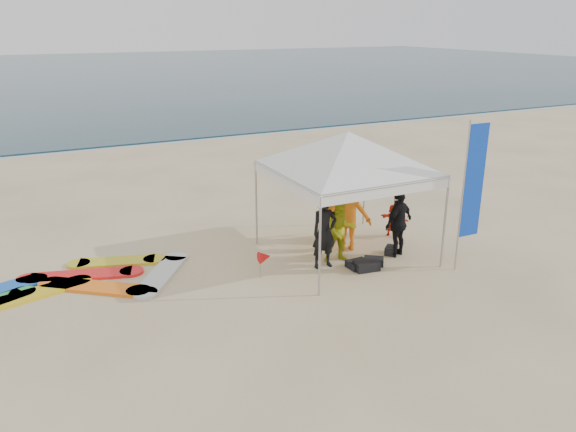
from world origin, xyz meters
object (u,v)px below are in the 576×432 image
(person_black_b, at_px, (398,223))
(person_orange_b, at_px, (331,206))
(person_yellow, at_px, (341,230))
(person_orange_a, at_px, (348,214))
(person_seated, at_px, (393,220))
(marker_pennant, at_px, (265,257))
(person_black_a, at_px, (324,232))
(feather_flag, at_px, (473,183))
(canopy_tent, at_px, (348,132))
(surfboard_spread, at_px, (64,285))

(person_black_b, relative_size, person_orange_b, 0.91)
(person_black_b, bearing_deg, person_yellow, -30.39)
(person_yellow, bearing_deg, person_orange_a, 57.96)
(person_seated, distance_m, marker_pennant, 4.23)
(person_black_a, distance_m, feather_flag, 3.52)
(person_yellow, bearing_deg, person_orange_b, 81.33)
(person_black_b, bearing_deg, person_orange_a, -64.57)
(person_orange_b, xyz_separation_m, person_seated, (1.66, -0.50, -0.48))
(person_black_b, bearing_deg, person_seated, -140.65)
(person_orange_a, xyz_separation_m, person_seated, (1.57, 0.22, -0.49))
(person_orange_a, height_order, person_orange_b, person_orange_a)
(person_orange_b, relative_size, marker_pennant, 2.93)
(person_orange_a, relative_size, feather_flag, 0.54)
(person_orange_a, xyz_separation_m, person_orange_b, (-0.09, 0.72, -0.01))
(person_yellow, xyz_separation_m, person_orange_b, (0.50, 1.32, 0.12))
(person_black_b, xyz_separation_m, feather_flag, (0.98, -1.30, 1.22))
(person_black_b, height_order, feather_flag, feather_flag)
(marker_pennant, bearing_deg, canopy_tent, 8.16)
(person_yellow, relative_size, person_seated, 1.80)
(person_orange_a, xyz_separation_m, marker_pennant, (-2.57, -0.62, -0.45))
(person_yellow, xyz_separation_m, surfboard_spread, (-6.15, 1.51, -0.78))
(feather_flag, bearing_deg, person_black_a, 152.99)
(person_black_a, bearing_deg, person_yellow, 9.52)
(person_black_a, distance_m, person_orange_a, 1.30)
(person_black_a, bearing_deg, surfboard_spread, 162.92)
(person_seated, bearing_deg, marker_pennant, 76.32)
(person_seated, bearing_deg, person_black_b, 123.05)
(feather_flag, height_order, marker_pennant, feather_flag)
(person_orange_a, relative_size, marker_pennant, 2.96)
(person_yellow, bearing_deg, marker_pennant, -167.51)
(surfboard_spread, bearing_deg, person_black_a, -15.88)
(person_yellow, relative_size, feather_flag, 0.46)
(surfboard_spread, bearing_deg, person_orange_b, -1.60)
(person_black_a, relative_size, person_yellow, 1.07)
(person_yellow, distance_m, canopy_tent, 2.30)
(person_black_b, xyz_separation_m, marker_pennant, (-3.45, 0.28, -0.35))
(feather_flag, bearing_deg, surfboard_spread, 160.11)
(person_orange_b, xyz_separation_m, feather_flag, (1.94, -2.92, 1.13))
(surfboard_spread, bearing_deg, person_orange_a, -7.65)
(person_yellow, distance_m, marker_pennant, 2.01)
(person_seated, xyz_separation_m, surfboard_spread, (-8.30, 0.69, -0.42))
(person_orange_b, height_order, surfboard_spread, person_orange_b)
(person_orange_a, distance_m, feather_flag, 3.09)
(person_orange_a, height_order, surfboard_spread, person_orange_a)
(person_orange_a, height_order, feather_flag, feather_flag)
(person_black_a, height_order, person_orange_a, person_orange_a)
(person_black_a, relative_size, person_orange_b, 0.93)
(canopy_tent, height_order, surfboard_spread, canopy_tent)
(person_orange_b, bearing_deg, person_yellow, 38.94)
(person_black_a, xyz_separation_m, person_seated, (2.67, 0.92, -0.42))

